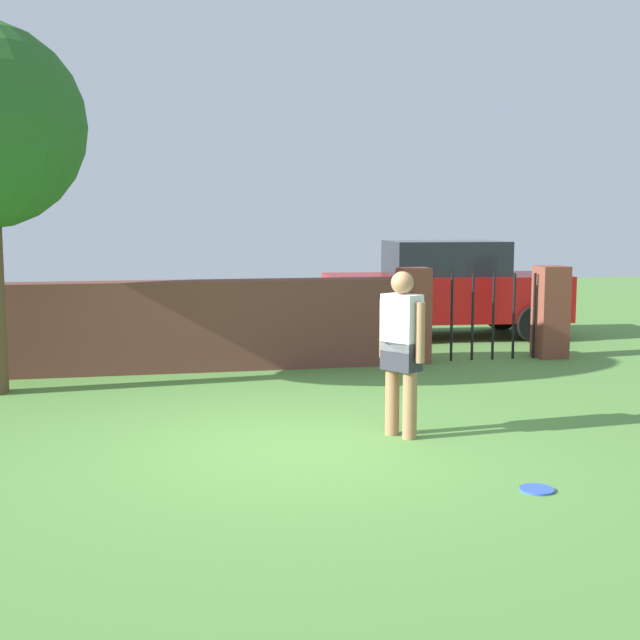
% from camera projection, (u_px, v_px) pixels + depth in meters
% --- Properties ---
extents(ground_plane, '(40.00, 40.00, 0.00)m').
position_uv_depth(ground_plane, '(298.00, 447.00, 7.84)').
color(ground_plane, '#568C3D').
extents(brick_wall, '(7.76, 0.50, 1.26)m').
position_uv_depth(brick_wall, '(137.00, 327.00, 11.60)').
color(brick_wall, brown).
rests_on(brick_wall, ground).
extents(person, '(0.38, 0.46, 1.62)m').
position_uv_depth(person, '(402.00, 346.00, 8.12)').
color(person, '#9E704C').
rests_on(person, ground).
extents(fence_gate, '(2.63, 0.44, 1.40)m').
position_uv_depth(fence_gate, '(483.00, 314.00, 12.59)').
color(fence_gate, brown).
rests_on(fence_gate, ground).
extents(car, '(4.31, 2.15, 1.72)m').
position_uv_depth(car, '(444.00, 289.00, 15.01)').
color(car, '#A51111').
rests_on(car, ground).
extents(frisbee_blue, '(0.27, 0.27, 0.02)m').
position_uv_depth(frisbee_blue, '(537.00, 490.00, 6.60)').
color(frisbee_blue, blue).
rests_on(frisbee_blue, ground).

